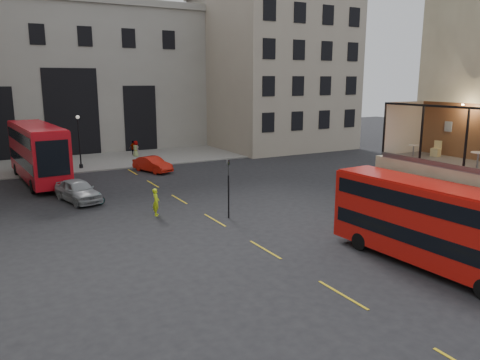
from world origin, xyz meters
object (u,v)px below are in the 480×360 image
pedestrian_b (35,161)px  cafe_chair_d (436,152)px  car_b (153,164)px  cafe_table_far (413,149)px  bus_far (37,150)px  pedestrian_c (133,148)px  car_a (78,190)px  pedestrian_d (136,149)px  bicycle (92,199)px  cafe_table_mid (478,158)px  traffic_light_near (228,181)px  bus_near (429,221)px  cyclist (156,202)px  street_lamp_b (80,145)px

pedestrian_b → cafe_chair_d: (17.24, -32.13, 3.90)m
car_b → cafe_table_far: 26.63m
bus_far → pedestrian_c: bearing=42.4°
car_a → car_b: car_a is taller
pedestrian_b → pedestrian_d: pedestrian_b is taller
bicycle → cafe_table_mid: bearing=-148.8°
traffic_light_near → bus_near: 12.42m
bicycle → cafe_chair_d: cafe_chair_d is taller
car_a → pedestrian_b: pedestrian_b is taller
cyclist → pedestrian_b: size_ratio=0.94×
traffic_light_near → car_b: traffic_light_near is taller
bus_far → car_a: bearing=-79.2°
bus_far → street_lamp_b: bearing=45.6°
cafe_table_mid → cafe_table_far: size_ratio=1.24×
bus_near → car_a: bus_near is taller
bus_near → cafe_table_mid: cafe_table_mid is taller
pedestrian_b → car_a: bearing=-113.9°
traffic_light_near → bus_near: size_ratio=0.37×
cafe_table_mid → traffic_light_near: bearing=118.5°
bicycle → cafe_table_far: size_ratio=2.60×
pedestrian_d → cafe_chair_d: 35.97m
pedestrian_b → pedestrian_d: size_ratio=1.01×
car_b → pedestrian_c: size_ratio=2.55×
street_lamp_b → cyclist: (1.15, -19.17, -1.49)m
bicycle → street_lamp_b: bearing=-11.4°
bus_near → cyclist: (-8.35, 14.40, -1.36)m
traffic_light_near → cafe_table_far: size_ratio=5.69×
bus_far → cafe_table_far: (16.19, -25.93, 2.26)m
traffic_light_near → cafe_chair_d: (8.20, -8.72, 2.44)m
street_lamp_b → car_b: 7.66m
cafe_table_mid → street_lamp_b: bearing=108.8°
car_b → cafe_table_mid: (5.87, -29.49, 4.42)m
car_a → cafe_table_far: cafe_table_far is taller
cyclist → cafe_table_far: cafe_table_far is taller
cafe_chair_d → cyclist: bearing=136.2°
cafe_table_far → car_a: bearing=130.0°
street_lamp_b → pedestrian_b: size_ratio=2.78×
street_lamp_b → pedestrian_c: 9.39m
cafe_chair_d → pedestrian_d: bearing=100.1°
pedestrian_c → cafe_table_mid: cafe_table_mid is taller
car_b → pedestrian_c: 10.82m
car_a → bicycle: size_ratio=2.77×
street_lamp_b → pedestrian_b: street_lamp_b is taller
bus_far → cafe_table_mid: size_ratio=15.23×
bus_near → pedestrian_b: bus_near is taller
cafe_table_mid → cyclist: bearing=124.9°
car_a → pedestrian_b: size_ratio=2.51×
cafe_table_far → car_b: bearing=103.5°
cyclist → cafe_table_mid: 18.85m
cafe_chair_d → car_b: bearing=105.9°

